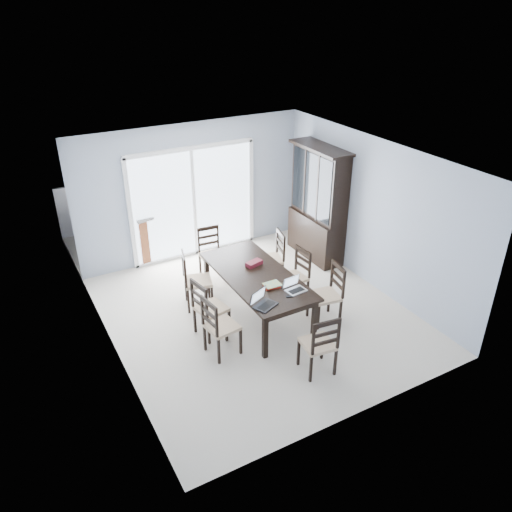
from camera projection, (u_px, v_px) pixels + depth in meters
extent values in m
plane|color=beige|center=(257.00, 314.00, 8.12)|extent=(5.00, 5.00, 0.00)
plane|color=white|center=(257.00, 159.00, 6.90)|extent=(5.00, 5.00, 0.00)
cube|color=#95A0B2|center=(193.00, 191.00, 9.44)|extent=(4.50, 0.02, 2.60)
cube|color=#95A0B2|center=(107.00, 279.00, 6.55)|extent=(0.02, 5.00, 2.60)
cube|color=#95A0B2|center=(372.00, 214.00, 8.48)|extent=(0.02, 5.00, 2.60)
cube|color=gray|center=(179.00, 236.00, 10.85)|extent=(4.50, 2.00, 0.10)
cube|color=#99999E|center=(161.00, 195.00, 11.34)|extent=(4.50, 0.06, 1.10)
cube|color=black|center=(257.00, 275.00, 7.78)|extent=(1.00, 2.20, 0.04)
cube|color=black|center=(257.00, 279.00, 7.81)|extent=(0.88, 2.08, 0.10)
cube|color=black|center=(265.00, 337.00, 7.01)|extent=(0.07, 0.07, 0.69)
cube|color=black|center=(314.00, 321.00, 7.37)|extent=(0.07, 0.07, 0.69)
cube|color=black|center=(207.00, 275.00, 8.55)|extent=(0.07, 0.07, 0.69)
cube|color=black|center=(250.00, 264.00, 8.91)|extent=(0.07, 0.07, 0.69)
cube|color=black|center=(315.00, 236.00, 9.75)|extent=(0.45, 1.30, 0.85)
cube|color=black|center=(320.00, 183.00, 9.26)|extent=(0.38, 1.30, 1.30)
cube|color=black|center=(321.00, 148.00, 8.93)|extent=(0.50, 1.38, 0.05)
cube|color=black|center=(325.00, 192.00, 8.85)|extent=(0.02, 0.36, 1.18)
cube|color=black|center=(311.00, 185.00, 9.17)|extent=(0.02, 0.36, 1.18)
cube|color=black|center=(299.00, 178.00, 9.50)|extent=(0.02, 0.36, 1.18)
cube|color=silver|center=(194.00, 204.00, 9.54)|extent=(2.40, 0.02, 2.10)
cube|color=white|center=(191.00, 148.00, 9.02)|extent=(2.52, 0.05, 0.08)
cube|color=white|center=(194.00, 204.00, 9.53)|extent=(0.06, 0.05, 2.10)
cube|color=white|center=(197.00, 252.00, 10.01)|extent=(2.52, 0.05, 0.05)
cube|color=black|center=(205.00, 338.00, 7.21)|extent=(0.04, 0.04, 0.42)
cube|color=black|center=(219.00, 352.00, 6.94)|extent=(0.04, 0.04, 0.42)
cube|color=black|center=(226.00, 329.00, 7.40)|extent=(0.04, 0.04, 0.42)
cube|color=black|center=(241.00, 342.00, 7.14)|extent=(0.04, 0.04, 0.42)
cube|color=tan|center=(222.00, 327.00, 7.06)|extent=(0.46, 0.46, 0.05)
cube|color=black|center=(195.00, 320.00, 7.60)|extent=(0.04, 0.04, 0.42)
cube|color=black|center=(209.00, 332.00, 7.34)|extent=(0.04, 0.04, 0.42)
cube|color=black|center=(215.00, 312.00, 7.81)|extent=(0.04, 0.04, 0.42)
cube|color=black|center=(229.00, 322.00, 7.55)|extent=(0.04, 0.04, 0.42)
cube|color=tan|center=(211.00, 308.00, 7.46)|extent=(0.48, 0.48, 0.05)
cube|color=black|center=(186.00, 289.00, 8.38)|extent=(0.04, 0.04, 0.44)
cube|color=black|center=(189.00, 302.00, 8.05)|extent=(0.04, 0.04, 0.44)
cube|color=black|center=(209.00, 287.00, 8.46)|extent=(0.04, 0.04, 0.44)
cube|color=black|center=(212.00, 299.00, 8.13)|extent=(0.04, 0.04, 0.44)
cube|color=tan|center=(198.00, 281.00, 8.14)|extent=(0.53, 0.53, 0.05)
cube|color=black|center=(340.00, 313.00, 7.77)|extent=(0.04, 0.04, 0.43)
cube|color=black|center=(329.00, 300.00, 8.09)|extent=(0.04, 0.04, 0.43)
cube|color=black|center=(318.00, 318.00, 7.66)|extent=(0.04, 0.04, 0.43)
cube|color=black|center=(308.00, 305.00, 7.97)|extent=(0.04, 0.04, 0.43)
cube|color=tan|center=(325.00, 296.00, 7.76)|extent=(0.48, 0.48, 0.05)
cube|color=black|center=(308.00, 291.00, 8.36)|extent=(0.04, 0.04, 0.41)
cube|color=black|center=(294.00, 282.00, 8.62)|extent=(0.04, 0.04, 0.41)
cube|color=black|center=(291.00, 298.00, 8.18)|extent=(0.04, 0.04, 0.41)
cube|color=black|center=(278.00, 288.00, 8.44)|extent=(0.04, 0.04, 0.41)
cube|color=tan|center=(293.00, 278.00, 8.30)|extent=(0.43, 0.43, 0.05)
cube|color=black|center=(282.00, 275.00, 8.83)|extent=(0.04, 0.04, 0.42)
cube|color=black|center=(276.00, 265.00, 9.15)|extent=(0.04, 0.04, 0.42)
cube|color=black|center=(262.00, 278.00, 8.74)|extent=(0.04, 0.04, 0.42)
cube|color=black|center=(256.00, 268.00, 9.06)|extent=(0.04, 0.04, 0.42)
cube|color=tan|center=(269.00, 259.00, 8.83)|extent=(0.49, 0.49, 0.05)
cube|color=black|center=(311.00, 369.00, 6.62)|extent=(0.04, 0.04, 0.42)
cube|color=black|center=(335.00, 362.00, 6.74)|extent=(0.04, 0.04, 0.42)
cube|color=black|center=(299.00, 353.00, 6.92)|extent=(0.04, 0.04, 0.42)
cube|color=black|center=(322.00, 346.00, 7.04)|extent=(0.04, 0.04, 0.42)
cube|color=tan|center=(318.00, 344.00, 6.72)|extent=(0.46, 0.46, 0.05)
cube|color=black|center=(219.00, 261.00, 9.28)|extent=(0.04, 0.04, 0.42)
cube|color=black|center=(200.00, 265.00, 9.15)|extent=(0.04, 0.04, 0.42)
cube|color=black|center=(226.00, 270.00, 8.99)|extent=(0.04, 0.04, 0.42)
cube|color=black|center=(207.00, 274.00, 8.85)|extent=(0.04, 0.04, 0.42)
cube|color=tan|center=(213.00, 256.00, 8.96)|extent=(0.44, 0.44, 0.05)
cube|color=black|center=(266.00, 305.00, 6.98)|extent=(0.39, 0.34, 0.02)
cube|color=silver|center=(266.00, 299.00, 6.92)|extent=(0.28, 0.15, 0.17)
cube|color=silver|center=(296.00, 291.00, 7.33)|extent=(0.31, 0.23, 0.02)
cube|color=silver|center=(296.00, 285.00, 7.28)|extent=(0.26, 0.06, 0.15)
cube|color=maroon|center=(272.00, 286.00, 7.44)|extent=(0.25, 0.20, 0.03)
cube|color=gold|center=(272.00, 284.00, 7.43)|extent=(0.25, 0.19, 0.01)
cube|color=black|center=(289.00, 296.00, 7.19)|extent=(0.11, 0.07, 0.01)
cube|color=#50101E|center=(254.00, 263.00, 8.01)|extent=(0.30, 0.20, 0.07)
cube|color=maroon|center=(162.00, 220.00, 10.37)|extent=(2.05, 1.89, 0.90)
cube|color=gray|center=(160.00, 198.00, 10.14)|extent=(2.11, 1.95, 0.06)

